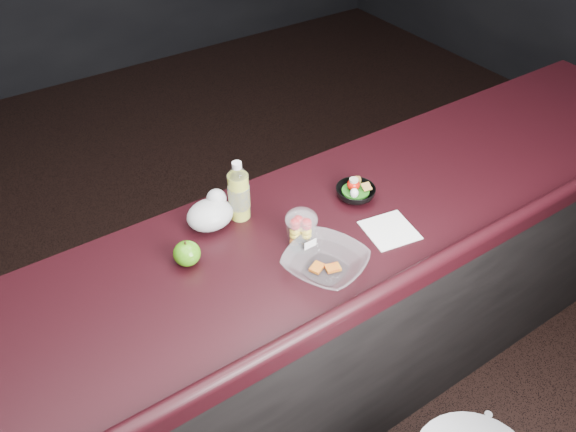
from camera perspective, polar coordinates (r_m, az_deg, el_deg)
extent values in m
cube|color=black|center=(2.20, -1.96, -13.53)|extent=(4.00, 0.65, 0.98)
cube|color=black|center=(1.82, -2.32, -3.93)|extent=(4.06, 0.71, 0.04)
cylinder|color=#CDD637|center=(1.88, -5.00, 2.01)|extent=(0.07, 0.07, 0.17)
cylinder|color=white|center=(1.88, -5.00, 2.01)|extent=(0.07, 0.07, 0.17)
cone|color=white|center=(1.82, -5.18, 4.51)|extent=(0.07, 0.07, 0.03)
cylinder|color=white|center=(1.81, -5.22, 5.16)|extent=(0.03, 0.03, 0.02)
cylinder|color=#072D99|center=(1.88, -5.00, 2.01)|extent=(0.07, 0.07, 0.08)
ellipsoid|color=white|center=(1.74, 1.38, -0.31)|extent=(0.10, 0.10, 0.06)
ellipsoid|color=#407E0E|center=(1.76, -10.24, -3.77)|extent=(0.09, 0.09, 0.08)
cylinder|color=black|center=(1.73, -10.40, -2.74)|extent=(0.01, 0.01, 0.01)
ellipsoid|color=silver|center=(1.88, -7.91, 0.12)|extent=(0.16, 0.13, 0.10)
sphere|color=silver|center=(1.89, -7.27, 1.76)|extent=(0.07, 0.07, 0.07)
imported|color=black|center=(2.01, 6.86, 2.35)|extent=(0.16, 0.16, 0.04)
cylinder|color=#0F470C|center=(2.01, 6.88, 2.55)|extent=(0.10, 0.10, 0.01)
ellipsoid|color=red|center=(2.00, 6.66, 3.17)|extent=(0.05, 0.05, 0.04)
cylinder|color=beige|center=(1.98, 6.70, 3.64)|extent=(0.03, 0.03, 0.01)
ellipsoid|color=white|center=(1.97, 6.74, 2.32)|extent=(0.03, 0.03, 0.04)
imported|color=silver|center=(1.72, 3.82, -4.78)|extent=(0.32, 0.32, 0.06)
cube|color=#990F0C|center=(1.73, 2.97, -5.24)|extent=(0.06, 0.05, 0.01)
cube|color=#990F0C|center=(1.73, 4.58, -5.27)|extent=(0.05, 0.04, 0.01)
cube|color=white|center=(1.90, 10.28, -1.43)|extent=(0.19, 0.19, 0.00)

